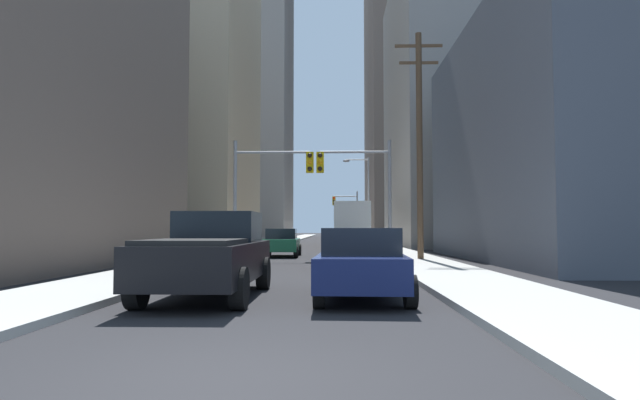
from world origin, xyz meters
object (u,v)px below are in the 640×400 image
at_px(sedan_green, 282,242).
at_px(traffic_signal_near_right, 358,179).
at_px(city_bus, 353,224).
at_px(pickup_truck_black, 211,255).
at_px(sedan_maroon, 349,248).
at_px(traffic_signal_near_left, 269,179).
at_px(sedan_navy, 361,263).
at_px(traffic_signal_far_right, 347,208).

height_order(sedan_green, traffic_signal_near_right, traffic_signal_near_right).
xyz_separation_m(city_bus, pickup_truck_black, (-4.21, -30.15, -1.00)).
distance_m(sedan_maroon, traffic_signal_near_left, 8.40).
bearing_deg(traffic_signal_near_right, city_bus, 88.96).
bearing_deg(sedan_maroon, traffic_signal_near_right, 84.52).
xyz_separation_m(sedan_navy, traffic_signal_far_right, (0.98, 52.80, 3.24)).
bearing_deg(sedan_green, city_bus, 71.05).
relative_size(pickup_truck_black, traffic_signal_near_right, 0.90).
relative_size(city_bus, traffic_signal_far_right, 1.93).
xyz_separation_m(pickup_truck_black, sedan_maroon, (3.29, 8.57, -0.16)).
relative_size(sedan_navy, sedan_maroon, 1.00).
distance_m(sedan_navy, sedan_green, 18.19).
height_order(sedan_navy, traffic_signal_near_left, traffic_signal_near_left).
distance_m(traffic_signal_near_left, traffic_signal_near_right, 4.48).
distance_m(sedan_maroon, sedan_green, 9.62).
height_order(city_bus, traffic_signal_near_right, traffic_signal_near_right).
relative_size(city_bus, pickup_truck_black, 2.14).
height_order(city_bus, sedan_green, city_bus).
distance_m(city_bus, sedan_green, 13.35).
bearing_deg(sedan_navy, sedan_green, 100.80).
distance_m(sedan_green, traffic_signal_near_left, 4.02).
bearing_deg(city_bus, traffic_signal_far_right, 89.82).
bearing_deg(city_bus, sedan_maroon, -92.43).
bearing_deg(sedan_maroon, sedan_navy, -89.98).
distance_m(city_bus, pickup_truck_black, 30.46).
bearing_deg(sedan_maroon, traffic_signal_far_right, 88.72).
relative_size(pickup_truck_black, traffic_signal_near_left, 0.90).
relative_size(sedan_maroon, traffic_signal_far_right, 0.71).
distance_m(city_bus, traffic_signal_near_right, 15.02).
height_order(pickup_truck_black, traffic_signal_near_right, traffic_signal_near_right).
bearing_deg(traffic_signal_far_right, sedan_green, -97.16).
height_order(pickup_truck_black, sedan_navy, pickup_truck_black).
distance_m(sedan_maroon, traffic_signal_far_right, 44.05).
relative_size(city_bus, traffic_signal_near_left, 1.93).
relative_size(city_bus, sedan_maroon, 2.72).
height_order(sedan_maroon, traffic_signal_far_right, traffic_signal_far_right).
bearing_deg(traffic_signal_near_left, sedan_navy, -76.18).
distance_m(pickup_truck_black, sedan_navy, 3.31).
bearing_deg(sedan_green, pickup_truck_black, -89.63).
xyz_separation_m(sedan_maroon, traffic_signal_near_left, (-3.83, 6.71, 3.29)).
height_order(sedan_maroon, traffic_signal_near_right, traffic_signal_near_right).
relative_size(pickup_truck_black, sedan_green, 1.28).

